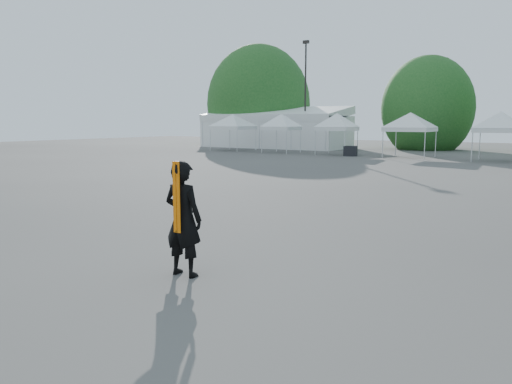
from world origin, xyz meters
The scene contains 12 objects.
ground centered at (0.00, 0.00, 0.00)m, with size 120.00×120.00×0.00m, color #474442.
marquee centered at (-22.00, 35.00, 1.97)m, with size 15.00×6.25×4.23m.
light_pole_west centered at (-18.00, 34.00, 5.77)m, with size 0.60×0.25×10.30m.
tree_far_w centered at (-26.00, 38.00, 4.54)m, with size 4.80×4.80×7.30m.
tree_mid_w centered at (-8.00, 40.00, 3.93)m, with size 4.16×4.16×6.33m.
tent_a centered at (-22.37, 28.15, 3.06)m, with size 4.56×4.56×3.88m.
tent_b centered at (-17.06, 27.90, 3.06)m, with size 3.75×3.75×3.88m.
tent_c centered at (-11.88, 27.89, 3.06)m, with size 3.88×3.88×3.88m.
tent_d centered at (-6.02, 27.90, 3.06)m, with size 4.58×4.58×3.88m.
tent_e centered at (0.07, 27.47, 3.06)m, with size 4.29×4.29×3.88m.
man centered at (-0.76, -3.08, 1.00)m, with size 0.75×0.52×2.00m.
crate_west centered at (-10.32, 27.06, 0.39)m, with size 1.00×0.78×0.78m, color black.
Camera 1 is at (4.89, -9.39, 2.65)m, focal length 35.00 mm.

